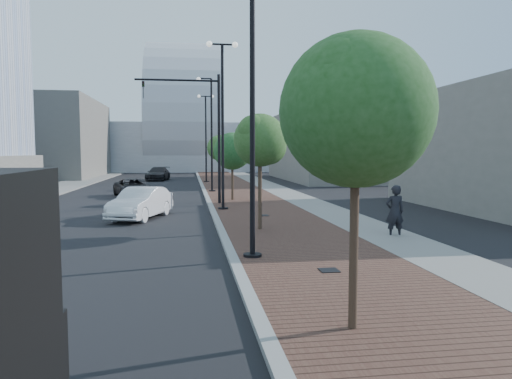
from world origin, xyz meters
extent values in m
cube|color=#4C2D23|center=(3.50, 40.00, 0.06)|extent=(7.00, 140.00, 0.12)
cube|color=slate|center=(6.20, 40.00, 0.07)|extent=(2.40, 140.00, 0.13)
cube|color=gray|center=(0.00, 40.00, 0.07)|extent=(0.30, 140.00, 0.14)
cube|color=slate|center=(-13.00, 40.00, 0.06)|extent=(4.00, 140.00, 0.12)
imported|color=silver|center=(-3.64, 19.66, 0.77)|extent=(3.02, 4.96, 1.54)
imported|color=black|center=(-5.34, 31.37, 0.67)|extent=(3.56, 5.24, 1.33)
imported|color=black|center=(-4.77, 51.34, 0.78)|extent=(2.85, 5.61, 1.56)
imported|color=black|center=(6.47, 12.85, 1.02)|extent=(0.75, 0.50, 2.04)
cylinder|color=black|center=(0.60, 10.00, 0.10)|extent=(0.56, 0.56, 0.20)
cylinder|color=black|center=(0.60, 10.00, 4.62)|extent=(0.16, 0.16, 9.00)
cylinder|color=black|center=(0.60, 22.00, 0.10)|extent=(0.56, 0.56, 0.20)
cylinder|color=black|center=(0.60, 22.00, 4.62)|extent=(0.16, 0.16, 9.00)
cylinder|color=black|center=(0.60, 22.00, 9.12)|extent=(1.40, 0.10, 0.10)
sphere|color=silver|center=(-0.10, 22.00, 9.12)|extent=(0.32, 0.32, 0.32)
sphere|color=silver|center=(1.30, 22.00, 9.12)|extent=(0.32, 0.32, 0.32)
cylinder|color=black|center=(0.60, 34.00, 0.10)|extent=(0.56, 0.56, 0.20)
cylinder|color=black|center=(0.60, 34.00, 4.62)|extent=(0.16, 0.16, 9.00)
cylinder|color=black|center=(0.10, 34.00, 9.12)|extent=(1.00, 0.10, 0.10)
sphere|color=silver|center=(-0.40, 34.00, 9.05)|extent=(0.32, 0.32, 0.32)
cylinder|color=black|center=(0.60, 46.00, 0.10)|extent=(0.56, 0.56, 0.20)
cylinder|color=black|center=(0.60, 46.00, 4.62)|extent=(0.16, 0.16, 9.00)
cylinder|color=black|center=(0.60, 46.00, 9.12)|extent=(1.40, 0.10, 0.10)
sphere|color=silver|center=(-0.10, 46.00, 9.12)|extent=(0.32, 0.32, 0.32)
sphere|color=silver|center=(1.30, 46.00, 9.12)|extent=(0.32, 0.32, 0.32)
cylinder|color=black|center=(0.60, 25.00, 4.00)|extent=(0.18, 0.18, 8.00)
cylinder|color=black|center=(-1.90, 25.00, 7.60)|extent=(5.00, 0.12, 0.12)
imported|color=black|center=(-3.90, 25.00, 7.00)|extent=(0.16, 0.20, 1.00)
cylinder|color=#382619|center=(1.60, 4.00, 1.87)|extent=(0.16, 0.16, 3.74)
sphere|color=#1F4D1A|center=(1.60, 4.00, 4.01)|extent=(2.70, 2.70, 2.70)
sphere|color=#1F4D1A|center=(2.00, 4.30, 3.74)|extent=(1.89, 1.89, 1.89)
sphere|color=#1F4D1A|center=(1.30, 3.70, 4.38)|extent=(1.62, 1.62, 1.62)
cylinder|color=#382619|center=(1.60, 15.00, 1.76)|extent=(0.16, 0.16, 3.52)
sphere|color=#29541C|center=(1.60, 15.00, 3.77)|extent=(2.17, 2.17, 2.17)
sphere|color=#29541C|center=(2.00, 15.30, 3.52)|extent=(1.52, 1.52, 1.52)
sphere|color=#29541C|center=(1.30, 14.70, 4.12)|extent=(1.30, 1.30, 1.30)
cylinder|color=#382619|center=(1.60, 27.00, 1.56)|extent=(0.16, 0.16, 3.13)
sphere|color=#1A4C1B|center=(1.60, 27.00, 3.35)|extent=(2.48, 2.48, 2.48)
sphere|color=#1A4C1B|center=(2.00, 27.30, 3.13)|extent=(1.73, 1.73, 1.73)
sphere|color=#1A4C1B|center=(1.30, 26.70, 3.66)|extent=(1.49, 1.49, 1.49)
cylinder|color=#382619|center=(1.60, 39.00, 1.71)|extent=(0.16, 0.16, 3.43)
sphere|color=#29551D|center=(1.60, 39.00, 3.67)|extent=(2.36, 2.36, 2.36)
sphere|color=#29551D|center=(2.00, 39.30, 3.43)|extent=(1.65, 1.65, 1.65)
sphere|color=#29551D|center=(1.30, 38.70, 4.01)|extent=(1.42, 1.42, 1.42)
cube|color=#A3A5AC|center=(-2.00, 85.00, 4.00)|extent=(50.00, 28.00, 8.00)
cube|color=#64615A|center=(-20.00, 60.00, 5.00)|extent=(14.00, 20.00, 10.00)
cube|color=slate|center=(16.00, 50.00, 4.00)|extent=(12.00, 22.00, 8.00)
cube|color=black|center=(2.40, 8.00, 0.13)|extent=(0.50, 0.50, 0.02)
cube|color=black|center=(2.40, 19.00, 0.13)|extent=(0.50, 0.50, 0.02)
camera|label=1|loc=(-1.32, -3.89, 3.29)|focal=32.80mm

